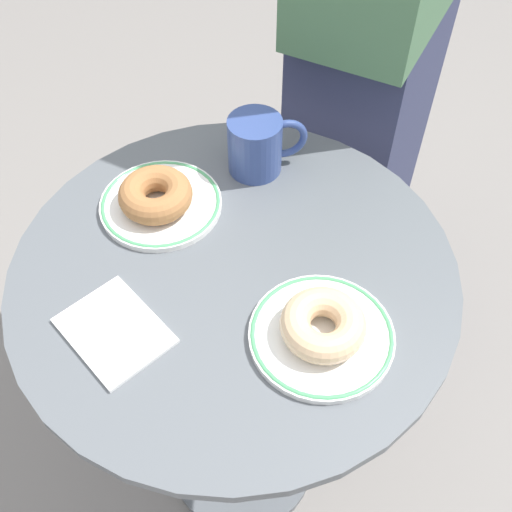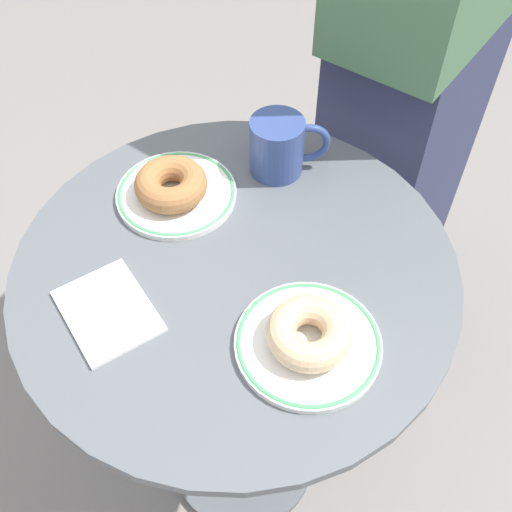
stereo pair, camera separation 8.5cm
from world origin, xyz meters
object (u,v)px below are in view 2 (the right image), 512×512
object	(u,v)px
donut_cinnamon	(171,184)
paper_napkin	(108,312)
person_figure	(420,57)
coffee_mug	(279,146)
donut_glazed	(309,333)
cafe_table	(238,347)
plate_right	(308,343)
plate_left	(176,194)

from	to	relation	value
donut_cinnamon	paper_napkin	bearing A→B (deg)	-43.67
person_figure	coffee_mug	bearing A→B (deg)	-71.92
donut_glazed	cafe_table	bearing A→B (deg)	-169.88
paper_napkin	person_figure	size ratio (longest dim) A/B	0.09
donut_glazed	paper_napkin	world-z (taller)	donut_glazed
plate_right	donut_cinnamon	bearing A→B (deg)	-169.19
cafe_table	donut_glazed	bearing A→B (deg)	10.12
plate_right	coffee_mug	bearing A→B (deg)	159.35
cafe_table	donut_cinnamon	xyz separation A→B (m)	(-0.16, -0.03, 0.27)
coffee_mug	cafe_table	bearing A→B (deg)	-44.45
coffee_mug	person_figure	size ratio (longest dim) A/B	0.08
plate_left	donut_cinnamon	distance (m)	0.03
donut_glazed	donut_cinnamon	bearing A→B (deg)	-169.19
plate_left	plate_right	bearing A→B (deg)	9.51
cafe_table	person_figure	xyz separation A→B (m)	(-0.27, 0.51, 0.28)
cafe_table	donut_cinnamon	bearing A→B (deg)	-168.49
plate_left	donut_glazed	distance (m)	0.34
plate_left	donut_glazed	size ratio (longest dim) A/B	1.70
plate_left	donut_glazed	bearing A→B (deg)	9.51
plate_right	donut_glazed	bearing A→B (deg)	-90.00
plate_left	person_figure	bearing A→B (deg)	101.00
plate_right	donut_cinnamon	size ratio (longest dim) A/B	1.70
donut_cinnamon	paper_napkin	distance (m)	0.23
plate_left	plate_right	world-z (taller)	same
donut_glazed	plate_right	bearing A→B (deg)	90.00
cafe_table	plate_left	distance (m)	0.29
plate_right	donut_cinnamon	distance (m)	0.33
coffee_mug	plate_right	bearing A→B (deg)	-20.65
donut_glazed	person_figure	size ratio (longest dim) A/B	0.07
donut_cinnamon	plate_right	bearing A→B (deg)	10.81
coffee_mug	plate_left	bearing A→B (deg)	-94.36
plate_right	coffee_mug	world-z (taller)	coffee_mug
cafe_table	plate_left	size ratio (longest dim) A/B	3.97
donut_cinnamon	paper_napkin	xyz separation A→B (m)	(0.16, -0.16, -0.03)
cafe_table	donut_glazed	xyz separation A→B (m)	(0.16, 0.03, 0.27)
paper_napkin	plate_left	bearing A→B (deg)	135.47
paper_napkin	coffee_mug	distance (m)	0.37
cafe_table	paper_napkin	xyz separation A→B (m)	(0.00, -0.19, 0.24)
paper_napkin	cafe_table	bearing A→B (deg)	90.67
plate_right	coffee_mug	xyz separation A→B (m)	(-0.32, 0.12, 0.04)
cafe_table	coffee_mug	world-z (taller)	coffee_mug
cafe_table	plate_left	xyz separation A→B (m)	(-0.16, -0.03, 0.24)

